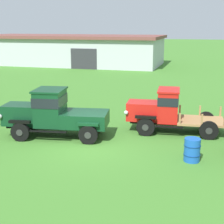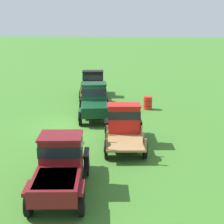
% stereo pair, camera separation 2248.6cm
% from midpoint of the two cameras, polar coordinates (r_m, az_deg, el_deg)
% --- Properties ---
extents(ground_plane, '(240.00, 240.00, 0.00)m').
position_cam_midpoint_polar(ground_plane, '(14.27, 23.71, -9.47)').
color(ground_plane, '#3D7528').
extents(vintage_truck_foreground_near, '(5.15, 2.52, 2.15)m').
position_cam_midpoint_polar(vintage_truck_foreground_near, '(21.73, 16.69, 2.41)').
color(vintage_truck_foreground_near, black).
rests_on(vintage_truck_foreground_near, ground).
extents(vintage_truck_second_in_line, '(5.07, 2.54, 2.23)m').
position_cam_midpoint_polar(vintage_truck_second_in_line, '(15.88, 24.81, -2.85)').
color(vintage_truck_second_in_line, black).
rests_on(vintage_truck_second_in_line, ground).
extents(vintage_truck_midrow_center, '(4.80, 2.28, 2.10)m').
position_cam_midpoint_polar(vintage_truck_midrow_center, '(12.96, 41.23, -9.33)').
color(vintage_truck_midrow_center, black).
rests_on(vintage_truck_midrow_center, ground).
extents(vintage_truck_far_side, '(4.88, 2.27, 2.13)m').
position_cam_midpoint_polar(vintage_truck_far_side, '(8.29, 52.05, -24.30)').
color(vintage_truck_far_side, black).
rests_on(vintage_truck_far_side, ground).
extents(oil_drum_beside_row, '(0.64, 0.64, 0.90)m').
position_cam_midpoint_polar(oil_drum_beside_row, '(10.27, 29.26, -17.19)').
color(oil_drum_beside_row, '#1951B2').
rests_on(oil_drum_beside_row, ground).
extents(oil_drum_near_fence, '(0.64, 0.64, 0.92)m').
position_cam_midpoint_polar(oil_drum_near_fence, '(19.53, 32.13, -2.65)').
color(oil_drum_near_fence, red).
rests_on(oil_drum_near_fence, ground).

